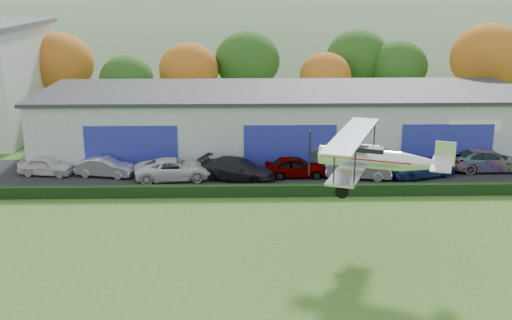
{
  "coord_description": "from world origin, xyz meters",
  "views": [
    {
      "loc": [
        1.3,
        -23.54,
        13.92
      ],
      "look_at": [
        2.14,
        10.77,
        4.1
      ],
      "focal_mm": 43.65,
      "sensor_mm": 36.0,
      "label": 1
    }
  ],
  "objects_px": {
    "car_2": "(174,169)",
    "car_5": "(358,168)",
    "car_6": "(421,166)",
    "car_0": "(46,166)",
    "car_4": "(295,167)",
    "hangar": "(285,120)",
    "car_3": "(238,169)",
    "car_7": "(487,160)",
    "car_1": "(105,167)",
    "biplane": "(372,157)"
  },
  "relations": [
    {
      "from": "car_6",
      "to": "car_7",
      "type": "bearing_deg",
      "value": -99.11
    },
    {
      "from": "car_2",
      "to": "car_3",
      "type": "xyz_separation_m",
      "value": [
        4.68,
        -0.23,
        0.03
      ]
    },
    {
      "from": "car_0",
      "to": "car_4",
      "type": "xyz_separation_m",
      "value": [
        18.56,
        -0.96,
        0.07
      ]
    },
    {
      "from": "car_0",
      "to": "car_1",
      "type": "bearing_deg",
      "value": -86.74
    },
    {
      "from": "car_2",
      "to": "hangar",
      "type": "bearing_deg",
      "value": -54.92
    },
    {
      "from": "car_5",
      "to": "car_6",
      "type": "bearing_deg",
      "value": -76.16
    },
    {
      "from": "car_6",
      "to": "car_7",
      "type": "xyz_separation_m",
      "value": [
        5.4,
        1.21,
        0.07
      ]
    },
    {
      "from": "hangar",
      "to": "car_5",
      "type": "xyz_separation_m",
      "value": [
        4.89,
        -8.08,
        -1.81
      ]
    },
    {
      "from": "car_4",
      "to": "car_5",
      "type": "relative_size",
      "value": 0.94
    },
    {
      "from": "car_2",
      "to": "car_1",
      "type": "bearing_deg",
      "value": 71.72
    },
    {
      "from": "car_5",
      "to": "car_6",
      "type": "distance_m",
      "value": 4.75
    },
    {
      "from": "car_5",
      "to": "car_2",
      "type": "bearing_deg",
      "value": 98.87
    },
    {
      "from": "car_5",
      "to": "car_6",
      "type": "xyz_separation_m",
      "value": [
        4.73,
        0.41,
        -0.03
      ]
    },
    {
      "from": "car_0",
      "to": "car_5",
      "type": "distance_m",
      "value": 23.21
    },
    {
      "from": "car_1",
      "to": "car_5",
      "type": "xyz_separation_m",
      "value": [
        18.68,
        -0.93,
        0.08
      ]
    },
    {
      "from": "car_4",
      "to": "car_5",
      "type": "xyz_separation_m",
      "value": [
        4.6,
        -0.42,
        0.02
      ]
    },
    {
      "from": "car_0",
      "to": "car_5",
      "type": "bearing_deg",
      "value": -84.4
    },
    {
      "from": "car_6",
      "to": "car_7",
      "type": "height_order",
      "value": "car_7"
    },
    {
      "from": "car_6",
      "to": "biplane",
      "type": "xyz_separation_m",
      "value": [
        -6.55,
        -13.12,
        4.43
      ]
    },
    {
      "from": "car_3",
      "to": "hangar",
      "type": "bearing_deg",
      "value": -3.08
    },
    {
      "from": "car_1",
      "to": "car_3",
      "type": "xyz_separation_m",
      "value": [
        9.84,
        -1.16,
        0.1
      ]
    },
    {
      "from": "car_5",
      "to": "car_7",
      "type": "bearing_deg",
      "value": -72.07
    },
    {
      "from": "car_3",
      "to": "car_7",
      "type": "relative_size",
      "value": 0.97
    },
    {
      "from": "hangar",
      "to": "car_3",
      "type": "relative_size",
      "value": 7.25
    },
    {
      "from": "hangar",
      "to": "car_1",
      "type": "relative_size",
      "value": 9.41
    },
    {
      "from": "car_3",
      "to": "car_7",
      "type": "height_order",
      "value": "car_7"
    },
    {
      "from": "hangar",
      "to": "car_4",
      "type": "height_order",
      "value": "hangar"
    },
    {
      "from": "car_1",
      "to": "biplane",
      "type": "height_order",
      "value": "biplane"
    },
    {
      "from": "hangar",
      "to": "car_7",
      "type": "bearing_deg",
      "value": -23.27
    },
    {
      "from": "car_2",
      "to": "car_6",
      "type": "bearing_deg",
      "value": -96.74
    },
    {
      "from": "car_1",
      "to": "biplane",
      "type": "distance_m",
      "value": 22.14
    },
    {
      "from": "car_3",
      "to": "car_4",
      "type": "height_order",
      "value": "car_3"
    },
    {
      "from": "hangar",
      "to": "car_3",
      "type": "height_order",
      "value": "hangar"
    },
    {
      "from": "car_0",
      "to": "car_4",
      "type": "distance_m",
      "value": 18.59
    },
    {
      "from": "car_3",
      "to": "car_6",
      "type": "xyz_separation_m",
      "value": [
        13.57,
        0.65,
        -0.05
      ]
    },
    {
      "from": "car_0",
      "to": "car_1",
      "type": "xyz_separation_m",
      "value": [
        4.48,
        -0.45,
        0.01
      ]
    },
    {
      "from": "car_0",
      "to": "biplane",
      "type": "xyz_separation_m",
      "value": [
        21.34,
        -14.09,
        4.49
      ]
    },
    {
      "from": "biplane",
      "to": "hangar",
      "type": "bearing_deg",
      "value": 119.16
    },
    {
      "from": "car_0",
      "to": "car_2",
      "type": "distance_m",
      "value": 9.75
    },
    {
      "from": "car_0",
      "to": "car_1",
      "type": "distance_m",
      "value": 4.5
    },
    {
      "from": "car_1",
      "to": "car_5",
      "type": "distance_m",
      "value": 18.71
    },
    {
      "from": "car_0",
      "to": "car_5",
      "type": "height_order",
      "value": "car_5"
    },
    {
      "from": "car_0",
      "to": "car_6",
      "type": "relative_size",
      "value": 0.75
    },
    {
      "from": "car_2",
      "to": "car_5",
      "type": "distance_m",
      "value": 13.52
    },
    {
      "from": "hangar",
      "to": "car_2",
      "type": "distance_m",
      "value": 11.96
    },
    {
      "from": "car_2",
      "to": "car_4",
      "type": "bearing_deg",
      "value": -95.31
    },
    {
      "from": "car_0",
      "to": "car_1",
      "type": "relative_size",
      "value": 0.95
    },
    {
      "from": "car_1",
      "to": "car_2",
      "type": "height_order",
      "value": "car_2"
    },
    {
      "from": "car_1",
      "to": "car_7",
      "type": "relative_size",
      "value": 0.75
    },
    {
      "from": "car_3",
      "to": "biplane",
      "type": "distance_m",
      "value": 14.97
    }
  ]
}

